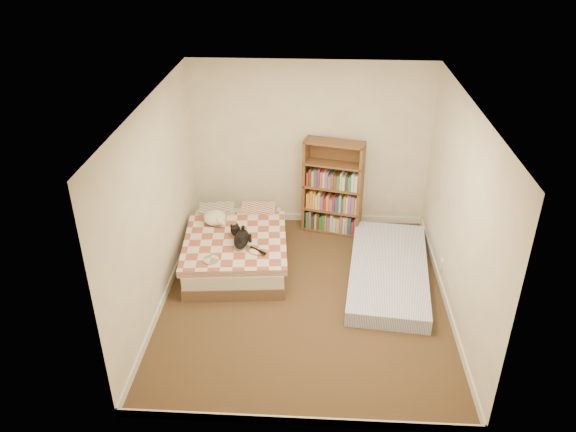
# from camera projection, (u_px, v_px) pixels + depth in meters

# --- Properties ---
(room) EXTENTS (3.51, 4.01, 2.51)m
(room) POSITION_uv_depth(u_px,v_px,m) (306.00, 214.00, 6.48)
(room) COLOR #3E241A
(room) RESTS_ON ground
(bed) EXTENTS (1.48, 1.94, 0.49)m
(bed) POSITION_uv_depth(u_px,v_px,m) (236.00, 246.00, 7.70)
(bed) COLOR brown
(bed) RESTS_ON room
(bookshelf) EXTENTS (0.93, 0.49, 1.43)m
(bookshelf) POSITION_uv_depth(u_px,v_px,m) (332.00, 198.00, 8.30)
(bookshelf) COLOR brown
(bookshelf) RESTS_ON room
(floor_mattress) EXTENTS (1.22, 2.30, 0.20)m
(floor_mattress) POSITION_uv_depth(u_px,v_px,m) (388.00, 271.00, 7.40)
(floor_mattress) COLOR #7B8BCD
(floor_mattress) RESTS_ON room
(black_cat) EXTENTS (0.38, 0.75, 0.17)m
(black_cat) POSITION_uv_depth(u_px,v_px,m) (242.00, 237.00, 7.34)
(black_cat) COLOR black
(black_cat) RESTS_ON bed
(white_dog) EXTENTS (0.34, 0.35, 0.16)m
(white_dog) POSITION_uv_depth(u_px,v_px,m) (215.00, 218.00, 7.78)
(white_dog) COLOR white
(white_dog) RESTS_ON bed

